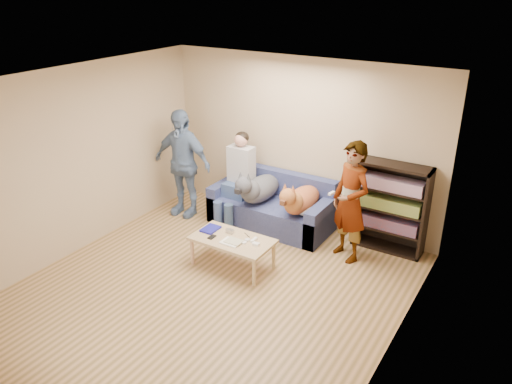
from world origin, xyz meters
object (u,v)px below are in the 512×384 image
Objects in this scene: camera_silver at (230,231)px; coffee_table at (232,242)px; sofa at (272,208)px; notebook_blue at (210,229)px; person_seated at (238,175)px; bookshelf at (392,205)px; person_standing_right at (351,202)px; dog_gray at (258,188)px; person_standing_left at (182,163)px; dog_tan at (299,200)px.

coffee_table is at bearing -45.00° from camera_silver.
notebook_blue is at bearing -100.29° from sofa.
person_seated is 1.48m from coffee_table.
sofa is at bearing 79.71° from notebook_blue.
bookshelf is (1.80, 0.23, 0.40)m from sofa.
person_standing_right reaches higher than bookshelf.
bookshelf is at bearing 8.67° from person_seated.
dog_gray is at bearing -134.53° from sofa.
person_standing_right is at bearing -1.50° from person_standing_left.
camera_silver is at bearing -117.66° from person_standing_right.
person_standing_left reaches higher than dog_gray.
sofa is 0.44m from dog_gray.
person_standing_left is 3.32m from bookshelf.
person_seated reaches higher than sofa.
sofa reaches higher than camera_silver.
person_seated reaches higher than coffee_table.
person_seated is (-0.61, 1.11, 0.33)m from camera_silver.
person_seated is at bearing -171.33° from bookshelf.
person_standing_right reaches higher than dog_tan.
person_standing_left reaches higher than camera_silver.
dog_tan is at bearing -0.75° from dog_gray.
dog_tan is 1.27m from coffee_table.
camera_silver is at bearing -61.44° from person_seated.
camera_silver is (-1.35, -0.92, -0.40)m from person_standing_right.
notebook_blue is at bearing -120.66° from person_standing_right.
notebook_blue is at bearing -93.47° from dog_gray.
dog_tan is (-0.84, 0.14, -0.22)m from person_standing_right.
dog_tan is (0.56, -0.18, 0.35)m from sofa.
notebook_blue is 1.34m from sofa.
dog_gray is at bearing -6.47° from person_seated.
person_seated is at bearing 105.39° from notebook_blue.
notebook_blue is (-1.63, -0.99, -0.42)m from person_standing_right.
person_standing_left is at bearing 143.42° from notebook_blue.
person_standing_left is 1.33m from dog_gray.
person_standing_right is 1.55× the size of coffee_table.
dog_gray is 0.97× the size of bookshelf.
dog_tan reaches higher than sofa.
bookshelf is at bearing 18.45° from dog_tan.
camera_silver is at bearing -115.96° from dog_tan.
person_seated is 2.39m from bookshelf.
camera_silver is 0.09× the size of dog_gray.
dog_tan is (0.51, 1.06, 0.19)m from camera_silver.
person_standing_right is 1.47× the size of dog_tan.
bookshelf is at bearing 81.59° from person_standing_right.
notebook_blue is 0.22× the size of dog_tan.
notebook_blue is 2.57m from bookshelf.
bookshelf is (0.41, 0.55, -0.17)m from person_standing_right.
coffee_table is at bearing -135.80° from bookshelf.
person_seated is (0.89, 0.28, -0.11)m from person_standing_left.
person_standing_right is at bearing 40.24° from coffee_table.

